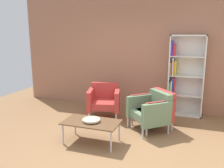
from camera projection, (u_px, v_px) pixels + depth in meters
name	position (u px, v px, depth m)	size (l,w,h in m)	color
ground_plane	(101.00, 148.00, 4.07)	(8.32, 8.32, 0.00)	olive
brick_back_panel	(136.00, 52.00, 6.03)	(6.40, 0.12, 2.90)	#A87056
bookshelf_tall	(182.00, 77.00, 5.58)	(0.80, 0.30, 1.90)	silver
coffee_table_low	(91.00, 123.00, 4.20)	(1.00, 0.56, 0.40)	brown
decorative_bowl	(91.00, 120.00, 4.19)	(0.32, 0.32, 0.05)	beige
armchair_spare_guest	(104.00, 100.00, 5.51)	(0.86, 0.82, 0.78)	#B73833
armchair_corner_red	(151.00, 110.00, 4.75)	(0.95, 0.95, 0.78)	slate
armchair_near_window	(154.00, 109.00, 4.85)	(0.95, 0.95, 0.78)	#B73833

